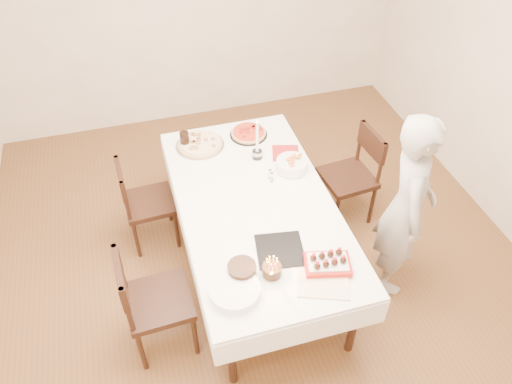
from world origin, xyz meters
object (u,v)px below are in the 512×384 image
object	(u,v)px
chair_right_savory	(347,178)
taper_candle	(257,139)
dining_table	(256,236)
person	(407,207)
pizza_white	(200,144)
cola_glass	(185,140)
pizza_pepperoni	(249,133)
chair_left_savory	(149,203)
pasta_bowl	(292,165)
layer_cake	(242,271)
strawberry_box	(328,264)
birthday_cake	(272,267)
chair_left_dessert	(159,301)

from	to	relation	value
chair_right_savory	taper_candle	distance (m)	0.94
taper_candle	dining_table	bearing A→B (deg)	-107.27
dining_table	person	distance (m)	1.19
pizza_white	cola_glass	bearing A→B (deg)	165.61
person	taper_candle	distance (m)	1.28
pizza_white	pizza_pepperoni	bearing A→B (deg)	4.87
chair_left_savory	pizza_white	bearing A→B (deg)	-157.82
pizza_pepperoni	pasta_bowl	size ratio (longest dim) A/B	1.30
chair_right_savory	taper_candle	world-z (taller)	taper_candle
chair_right_savory	cola_glass	distance (m)	1.47
chair_left_savory	person	size ratio (longest dim) A/B	0.54
dining_table	layer_cake	size ratio (longest dim) A/B	8.91
chair_left_savory	cola_glass	distance (m)	0.61
layer_cake	strawberry_box	xyz separation A→B (m)	(0.56, -0.09, -0.01)
layer_cake	birthday_cake	distance (m)	0.20
pizza_pepperoni	pizza_white	bearing A→B (deg)	-175.13
chair_left_dessert	taper_candle	xyz separation A→B (m)	(1.00, 1.00, 0.47)
taper_candle	chair_left_dessert	bearing A→B (deg)	-135.12
pizza_pepperoni	cola_glass	size ratio (longest dim) A/B	2.26
person	layer_cake	distance (m)	1.34
chair_right_savory	chair_left_dessert	xyz separation A→B (m)	(-1.79, -0.85, 0.02)
taper_candle	birthday_cake	world-z (taller)	taper_candle
chair_left_dessert	person	world-z (taller)	person
chair_right_savory	pasta_bowl	size ratio (longest dim) A/B	3.62
chair_right_savory	layer_cake	xyz separation A→B (m)	(-1.23, -1.00, 0.34)
dining_table	pasta_bowl	xyz separation A→B (m)	(0.39, 0.30, 0.42)
chair_left_savory	strawberry_box	distance (m)	1.71
chair_left_savory	person	world-z (taller)	person
chair_left_dessert	pizza_white	xyz separation A→B (m)	(0.57, 1.28, 0.30)
pasta_bowl	strawberry_box	bearing A→B (deg)	-95.90
dining_table	person	xyz separation A→B (m)	(1.04, -0.40, 0.42)
person	layer_cake	xyz separation A→B (m)	(-1.32, -0.23, 0.00)
chair_left_savory	birthday_cake	distance (m)	1.48
chair_right_savory	strawberry_box	xyz separation A→B (m)	(-0.67, -1.10, 0.33)
chair_left_dessert	cola_glass	size ratio (longest dim) A/B	6.50
chair_right_savory	cola_glass	xyz separation A→B (m)	(-1.34, 0.47, 0.37)
taper_candle	birthday_cake	bearing A→B (deg)	-101.85
taper_candle	pasta_bowl	bearing A→B (deg)	-44.36
person	pizza_white	size ratio (longest dim) A/B	3.82
cola_glass	strawberry_box	distance (m)	1.70
taper_candle	chair_right_savory	bearing A→B (deg)	-10.45
pizza_pepperoni	cola_glass	xyz separation A→B (m)	(-0.56, -0.01, 0.05)
pasta_bowl	layer_cake	bearing A→B (deg)	-125.65
layer_cake	pizza_pepperoni	bearing A→B (deg)	72.86
birthday_cake	pizza_pepperoni	bearing A→B (deg)	80.06
pizza_pepperoni	taper_candle	xyz separation A→B (m)	(-0.02, -0.33, 0.17)
birthday_cake	taper_candle	bearing A→B (deg)	78.15
layer_cake	dining_table	bearing A→B (deg)	66.21
pizza_white	cola_glass	size ratio (longest dim) A/B	2.87
taper_candle	cola_glass	size ratio (longest dim) A/B	2.64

